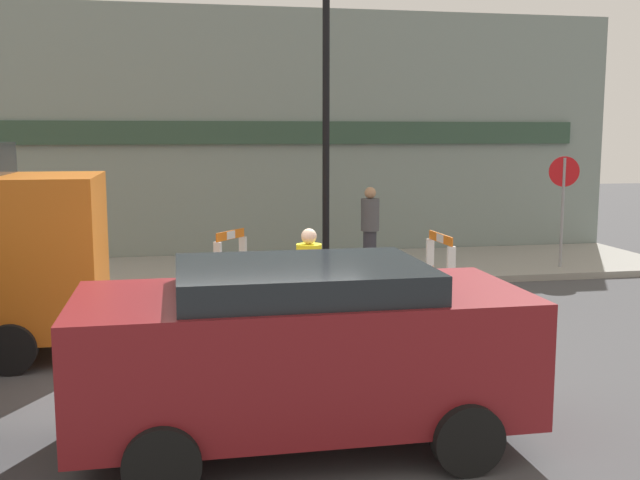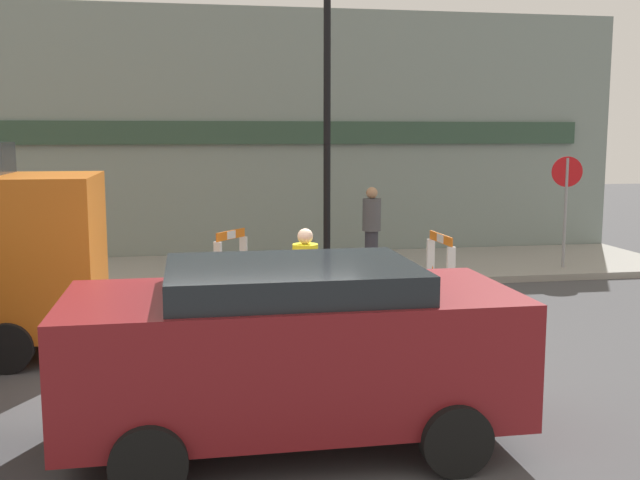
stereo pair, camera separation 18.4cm
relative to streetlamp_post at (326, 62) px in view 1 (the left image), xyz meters
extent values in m
plane|color=#424244|center=(-1.61, -5.07, -4.06)|extent=(60.00, 60.00, 0.00)
cube|color=gray|center=(-1.61, 1.23, -3.99)|extent=(18.00, 3.59, 0.13)
cube|color=gray|center=(-1.61, 3.10, -1.31)|extent=(18.00, 0.12, 5.50)
cube|color=#2D4738|center=(-1.61, 2.99, -1.26)|extent=(16.20, 0.10, 0.50)
cylinder|color=black|center=(0.00, 0.00, -3.81)|extent=(0.29, 0.29, 0.24)
cylinder|color=black|center=(0.00, 0.00, -1.02)|extent=(0.13, 0.13, 5.81)
cylinder|color=gray|center=(4.83, 0.14, -2.84)|extent=(0.06, 0.06, 2.18)
cylinder|color=red|center=(4.83, 0.14, -2.02)|extent=(0.59, 0.16, 0.60)
cube|color=white|center=(-1.58, -0.41, -3.57)|extent=(0.14, 0.13, 0.98)
cube|color=white|center=(-2.05, -1.02, -3.57)|extent=(0.14, 0.13, 0.98)
cube|color=orange|center=(-1.82, -0.72, -3.00)|extent=(0.53, 0.67, 0.15)
cube|color=white|center=(-1.82, -0.72, -3.00)|extent=(0.18, 0.21, 0.13)
cube|color=white|center=(-1.64, -3.31, -3.65)|extent=(0.11, 0.14, 0.81)
cube|color=white|center=(-0.85, -3.65, -3.65)|extent=(0.11, 0.14, 0.81)
cube|color=orange|center=(-1.25, -3.48, -3.18)|extent=(0.85, 0.38, 0.15)
cube|color=white|center=(-1.25, -3.48, -3.18)|extent=(0.26, 0.14, 0.14)
cube|color=white|center=(1.64, -2.16, -3.57)|extent=(0.13, 0.06, 0.97)
cube|color=white|center=(1.60, -1.23, -3.57)|extent=(0.13, 0.06, 0.97)
cube|color=orange|center=(1.62, -1.70, -3.02)|extent=(0.06, 1.00, 0.15)
cube|color=white|center=(1.62, -1.70, -3.02)|extent=(0.04, 0.30, 0.14)
cube|color=black|center=(-2.18, -3.14, -4.04)|extent=(0.30, 0.30, 0.04)
cone|color=orange|center=(-2.18, -3.14, -3.73)|extent=(0.23, 0.22, 0.58)
cylinder|color=white|center=(-2.18, -3.14, -3.70)|extent=(0.13, 0.13, 0.08)
cube|color=black|center=(1.24, -2.44, -4.04)|extent=(0.30, 0.30, 0.04)
cone|color=orange|center=(1.24, -2.44, -3.67)|extent=(0.22, 0.22, 0.69)
cylinder|color=white|center=(1.24, -2.44, -3.64)|extent=(0.13, 0.13, 0.10)
cube|color=black|center=(-2.67, -2.01, -4.04)|extent=(0.30, 0.30, 0.04)
cone|color=orange|center=(-2.67, -2.01, -3.79)|extent=(0.23, 0.22, 0.45)
cylinder|color=white|center=(-2.67, -2.01, -3.77)|extent=(0.13, 0.13, 0.06)
cylinder|color=#33333D|center=(-1.09, -4.34, -3.68)|extent=(0.29, 0.29, 0.76)
cylinder|color=yellow|center=(-1.09, -4.34, -2.98)|extent=(0.40, 0.40, 0.64)
sphere|color=beige|center=(-1.09, -4.34, -2.56)|extent=(0.24, 0.24, 0.20)
cylinder|color=#33333D|center=(1.01, 0.64, -3.55)|extent=(0.28, 0.28, 0.76)
cylinder|color=#4C4C51|center=(1.01, 0.64, -2.85)|extent=(0.39, 0.39, 0.63)
sphere|color=tan|center=(1.01, 0.64, -2.42)|extent=(0.24, 0.24, 0.23)
cube|color=maroon|center=(-1.65, -7.12, -3.21)|extent=(3.95, 1.76, 1.09)
cube|color=#1E2328|center=(-1.65, -7.12, -2.67)|extent=(2.17, 1.62, 0.50)
cylinder|color=black|center=(-0.43, -6.24, -3.76)|extent=(0.60, 0.18, 0.60)
cylinder|color=black|center=(-0.43, -8.00, -3.76)|extent=(0.60, 0.18, 0.60)
cylinder|color=black|center=(-2.87, -6.24, -3.76)|extent=(0.60, 0.18, 0.60)
cylinder|color=black|center=(-2.87, -8.00, -3.76)|extent=(0.60, 0.18, 0.60)
cylinder|color=black|center=(-4.65, -2.61, -3.76)|extent=(0.60, 0.18, 0.60)
cylinder|color=black|center=(-4.65, -4.56, -3.76)|extent=(0.60, 0.18, 0.60)
camera|label=1|loc=(-2.71, -13.48, -1.29)|focal=42.00mm
camera|label=2|loc=(-2.53, -13.52, -1.29)|focal=42.00mm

